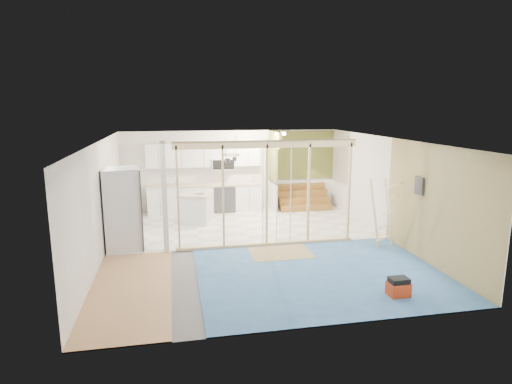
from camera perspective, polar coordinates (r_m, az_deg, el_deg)
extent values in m
cube|color=slate|center=(10.53, -0.20, -7.31)|extent=(7.00, 8.00, 0.01)
cube|color=white|center=(10.00, -0.21, 6.95)|extent=(7.00, 8.00, 0.01)
cube|color=white|center=(14.07, -3.31, 2.90)|extent=(7.00, 0.01, 2.60)
cube|color=white|center=(6.44, 6.65, -7.51)|extent=(7.00, 0.01, 2.60)
cube|color=white|center=(10.13, -20.03, -1.13)|extent=(0.01, 8.00, 2.60)
cube|color=white|center=(11.37, 17.39, 0.35)|extent=(0.01, 8.00, 2.60)
cube|color=white|center=(12.41, -1.97, -4.35)|extent=(7.00, 4.00, 0.02)
cube|color=#4E86BF|center=(8.97, 8.70, -10.79)|extent=(5.00, 4.00, 0.02)
cube|color=tan|center=(8.53, -16.36, -12.35)|extent=(1.50, 4.00, 0.02)
cube|color=tan|center=(10.07, 3.28, -8.10)|extent=(1.40, 1.00, 0.01)
cube|color=#D7B983|center=(10.07, 1.48, 6.40)|extent=(4.40, 0.09, 0.18)
cube|color=#D7B983|center=(10.57, 1.41, -6.95)|extent=(4.40, 0.09, 0.06)
cube|color=silver|center=(10.01, -12.09, -0.83)|extent=(0.12, 0.14, 2.60)
cube|color=#D7B983|center=(10.01, -10.38, -0.77)|extent=(0.04, 0.09, 2.40)
cube|color=#D7B983|center=(10.07, -4.40, -0.53)|extent=(0.04, 0.09, 2.40)
cube|color=#D7B983|center=(10.24, 1.44, -0.30)|extent=(0.05, 0.09, 2.40)
cube|color=#D7B983|center=(10.52, 7.03, -0.07)|extent=(0.04, 0.09, 2.40)
cube|color=#D7B983|center=(10.89, 12.29, 0.14)|extent=(0.04, 0.09, 2.40)
cylinder|color=silver|center=(10.21, 0.93, -0.79)|extent=(0.02, 0.02, 2.35)
cylinder|color=silver|center=(10.42, 4.64, -0.58)|extent=(0.02, 0.02, 2.35)
cylinder|color=silver|center=(10.32, 2.79, -0.68)|extent=(0.02, 0.02, 2.35)
cube|color=white|center=(13.84, -6.79, -0.93)|extent=(3.60, 0.60, 0.88)
cube|color=beige|center=(13.75, -6.84, 0.97)|extent=(3.66, 0.64, 0.05)
cube|color=white|center=(12.80, -16.73, -2.36)|extent=(0.60, 1.60, 0.88)
cube|color=beige|center=(12.70, -16.85, -0.32)|extent=(0.64, 1.64, 0.05)
cube|color=white|center=(13.73, -6.97, 4.94)|extent=(3.60, 0.34, 0.75)
cube|color=white|center=(13.78, -4.44, 3.75)|extent=(0.72, 0.38, 0.36)
cube|color=black|center=(13.60, -4.34, 3.65)|extent=(0.68, 0.02, 0.30)
cube|color=olive|center=(13.81, 2.29, 4.84)|extent=(0.10, 0.90, 1.60)
cube|color=white|center=(14.02, 2.25, -0.65)|extent=(0.10, 0.90, 0.90)
cube|color=olive|center=(13.08, 3.03, 6.89)|extent=(0.10, 0.50, 0.50)
cube|color=olive|center=(14.50, 6.15, 4.90)|extent=(2.20, 0.04, 1.60)
cube|color=white|center=(14.71, 6.04, -0.14)|extent=(2.20, 0.04, 0.90)
cube|color=olive|center=(14.05, 6.74, -2.16)|extent=(1.70, 0.26, 0.20)
cube|color=olive|center=(14.25, 6.44, -1.14)|extent=(1.70, 0.26, 0.20)
cube|color=olive|center=(14.45, 6.15, -0.14)|extent=(1.70, 0.26, 0.20)
cube|color=olive|center=(14.65, 5.86, 0.82)|extent=(1.70, 0.26, 0.20)
torus|color=black|center=(11.87, -3.39, 4.97)|extent=(0.52, 0.52, 0.02)
cylinder|color=black|center=(11.83, -4.13, 6.15)|extent=(0.01, 0.01, 0.50)
cylinder|color=black|center=(11.87, -2.68, 6.19)|extent=(0.01, 0.01, 0.50)
cylinder|color=#3D3D43|center=(11.78, -3.80, 4.17)|extent=(0.14, 0.14, 0.14)
cylinder|color=#3D3D43|center=(12.00, -2.88, 4.42)|extent=(0.12, 0.12, 0.12)
cube|color=tan|center=(9.69, 22.88, -1.89)|extent=(0.02, 4.00, 2.60)
cube|color=#3D3D43|center=(10.09, 20.91, 0.78)|extent=(0.04, 0.30, 0.40)
cylinder|color=#FFEABF|center=(13.23, 3.30, 7.76)|extent=(0.32, 0.32, 0.08)
cube|color=silver|center=(10.58, -17.49, -2.22)|extent=(1.00, 0.97, 1.96)
cube|color=#3D3D43|center=(10.54, -15.25, -2.14)|extent=(0.18, 0.77, 1.92)
cube|color=silver|center=(12.61, -8.07, -2.29)|extent=(1.03, 1.03, 0.83)
cube|color=beige|center=(12.51, -8.12, -0.25)|extent=(1.15, 1.15, 0.05)
imported|color=silver|center=(12.37, -7.40, -0.11)|extent=(0.29, 0.29, 0.06)
imported|color=#A9ADBD|center=(13.64, -10.48, 1.47)|extent=(0.12, 0.12, 0.28)
imported|color=silver|center=(13.88, -0.24, 1.71)|extent=(0.12, 0.12, 0.21)
cube|color=#B13210|center=(8.30, 18.45, -12.23)|extent=(0.38, 0.28, 0.26)
cube|color=black|center=(8.24, 18.53, -11.09)|extent=(0.34, 0.25, 0.09)
cube|color=beige|center=(10.52, 15.54, -2.80)|extent=(0.40, 0.15, 1.72)
cube|color=beige|center=(10.69, 17.35, -2.68)|extent=(0.40, 0.15, 1.72)
cube|color=beige|center=(10.79, 16.49, -6.00)|extent=(0.41, 0.15, 0.11)
cube|color=beige|center=(10.73, 16.92, -4.29)|extent=(0.41, 0.15, 0.11)
cube|color=beige|center=(10.68, 17.35, -2.56)|extent=(0.41, 0.15, 0.11)
cube|color=beige|center=(10.65, 17.77, -0.81)|extent=(0.41, 0.15, 0.11)
cube|color=beige|center=(10.62, 18.21, 0.95)|extent=(0.41, 0.15, 0.11)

